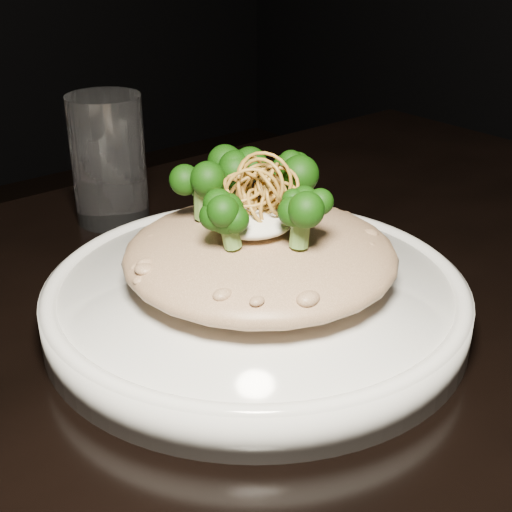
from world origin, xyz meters
The scene contains 7 objects.
table centered at (0.00, 0.00, 0.67)m, with size 1.10×0.80×0.75m.
plate centered at (-0.02, 0.04, 0.77)m, with size 0.31×0.31×0.03m, color silver.
risotto centered at (-0.01, 0.04, 0.80)m, with size 0.20×0.20×0.04m, color brown.
broccoli centered at (-0.01, 0.04, 0.86)m, with size 0.16×0.16×0.06m, color black, non-canonical shape.
cheese centered at (-0.02, 0.04, 0.84)m, with size 0.06×0.06×0.02m, color white.
shallots centered at (-0.01, 0.04, 0.86)m, with size 0.06×0.06×0.04m, color brown, non-canonical shape.
drinking_glass centered at (0.00, 0.28, 0.81)m, with size 0.07×0.07×0.13m, color silver.
Camera 1 is at (-0.31, -0.32, 1.03)m, focal length 50.00 mm.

